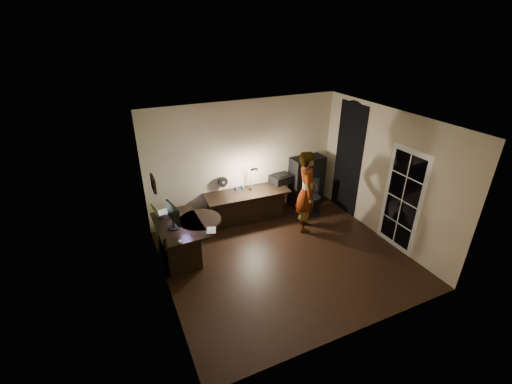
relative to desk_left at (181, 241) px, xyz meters
name	(u,v)px	position (x,y,z in m)	size (l,w,h in m)	color
floor	(285,258)	(1.83, -0.86, -0.39)	(4.50, 4.00, 0.01)	black
ceiling	(292,122)	(1.83, -0.86, 2.32)	(4.50, 4.00, 0.01)	silver
wall_back	(245,160)	(1.83, 1.14, 0.97)	(4.50, 0.01, 2.70)	tan
wall_front	(363,261)	(1.83, -2.87, 0.97)	(4.50, 0.01, 2.70)	tan
wall_left	(160,225)	(-0.42, -0.86, 0.97)	(0.01, 4.00, 2.70)	tan
wall_right	(385,176)	(4.08, -0.86, 0.97)	(0.01, 4.00, 2.70)	tan
green_wall_overlay	(161,225)	(-0.41, -0.86, 0.97)	(0.00, 4.00, 2.70)	#4A5F28
arched_doorway	(348,159)	(4.07, 0.29, 0.92)	(0.01, 0.90, 2.60)	black
french_door	(402,200)	(4.07, -1.41, 0.67)	(0.02, 0.92, 2.10)	white
framed_picture	(153,184)	(-0.39, -0.41, 1.47)	(0.04, 0.30, 0.25)	black
desk_left	(181,241)	(0.00, 0.00, 0.00)	(0.82, 1.32, 0.76)	black
desk_right	(247,206)	(1.73, 0.77, -0.02)	(1.91, 0.67, 0.72)	black
cabinet	(306,181)	(3.39, 0.92, 0.24)	(0.83, 0.41, 1.24)	black
laptop_stand	(163,215)	(-0.21, 0.38, 0.44)	(0.23, 0.19, 0.10)	silver
laptop	(162,208)	(-0.21, 0.38, 0.58)	(0.29, 0.27, 0.20)	silver
monitor	(173,220)	(-0.11, -0.11, 0.56)	(0.11, 0.53, 0.35)	black
mouse	(180,241)	(-0.12, -0.61, 0.41)	(0.07, 0.10, 0.04)	silver
phone	(171,217)	(-0.08, 0.30, 0.39)	(0.06, 0.12, 0.01)	black
pen	(191,235)	(0.12, -0.47, 0.39)	(0.01, 0.14, 0.01)	black
speaker	(165,243)	(-0.36, -0.65, 0.48)	(0.07, 0.07, 0.18)	black
notepad	(211,230)	(0.49, -0.48, 0.39)	(0.16, 0.22, 0.01)	silver
desk_fan	(223,184)	(1.26, 1.06, 0.50)	(0.23, 0.13, 0.36)	black
headphones	(239,188)	(1.62, 1.01, 0.37)	(0.21, 0.09, 0.10)	navy
printer	(281,178)	(2.68, 0.94, 0.43)	(0.48, 0.38, 0.22)	black
desk_lamp	(250,177)	(1.84, 0.87, 0.65)	(0.16, 0.30, 0.66)	black
office_chair	(312,197)	(3.27, 0.44, 0.03)	(0.46, 0.46, 0.83)	black
person	(307,192)	(2.74, -0.08, 0.53)	(0.65, 0.43, 1.82)	#D8A88C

